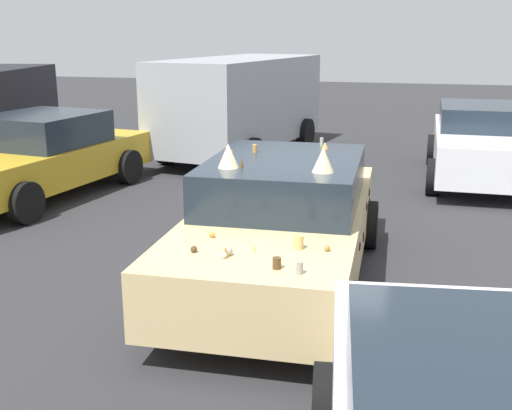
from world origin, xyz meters
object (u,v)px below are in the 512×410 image
object	(u,v)px
art_car_decorated	(282,220)
parked_sedan_near_right	(481,142)
parked_van_behind_right	(241,101)
parked_sedan_far_right	(40,156)

from	to	relation	value
art_car_decorated	parked_sedan_near_right	bearing A→B (deg)	154.46
art_car_decorated	parked_sedan_near_right	xyz separation A→B (m)	(6.05, -2.61, 0.01)
parked_van_behind_right	parked_sedan_far_right	distance (m)	5.16
art_car_decorated	parked_sedan_far_right	xyz separation A→B (m)	(2.79, 4.95, -0.02)
parked_sedan_far_right	parked_van_behind_right	bearing A→B (deg)	160.24
parked_sedan_near_right	parked_sedan_far_right	size ratio (longest dim) A/B	0.94
parked_sedan_near_right	parked_sedan_far_right	xyz separation A→B (m)	(-3.26, 7.55, -0.03)
art_car_decorated	parked_sedan_near_right	world-z (taller)	art_car_decorated
parked_sedan_near_right	parked_sedan_far_right	world-z (taller)	parked_sedan_near_right
art_car_decorated	parked_van_behind_right	distance (m)	7.81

